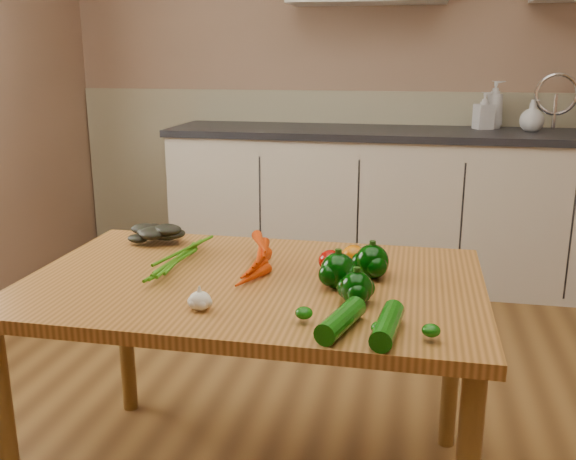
# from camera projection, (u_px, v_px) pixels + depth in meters

# --- Properties ---
(room) EXTENTS (4.04, 5.04, 2.64)m
(room) POSITION_uv_depth(u_px,v_px,m) (333.00, 80.00, 1.72)
(room) COLOR brown
(room) RESTS_ON ground
(counter_run) EXTENTS (2.84, 0.64, 1.14)m
(counter_run) POSITION_uv_depth(u_px,v_px,m) (412.00, 205.00, 3.79)
(counter_run) COLOR beige
(counter_run) RESTS_ON ground
(table) EXTENTS (1.29, 0.83, 0.69)m
(table) POSITION_uv_depth(u_px,v_px,m) (254.00, 304.00, 1.85)
(table) COLOR #B07133
(table) RESTS_ON ground
(soap_bottle_a) EXTENTS (0.11, 0.11, 0.27)m
(soap_bottle_a) POSITION_uv_depth(u_px,v_px,m) (494.00, 105.00, 3.72)
(soap_bottle_a) COLOR silver
(soap_bottle_a) RESTS_ON counter_run
(soap_bottle_b) EXTENTS (0.13, 0.12, 0.21)m
(soap_bottle_b) POSITION_uv_depth(u_px,v_px,m) (484.00, 111.00, 3.68)
(soap_bottle_b) COLOR silver
(soap_bottle_b) RESTS_ON counter_run
(soap_bottle_c) EXTENTS (0.17, 0.17, 0.17)m
(soap_bottle_c) POSITION_uv_depth(u_px,v_px,m) (532.00, 115.00, 3.59)
(soap_bottle_c) COLOR silver
(soap_bottle_c) RESTS_ON counter_run
(carrot_bunch) EXTENTS (0.24, 0.19, 0.06)m
(carrot_bunch) POSITION_uv_depth(u_px,v_px,m) (232.00, 260.00, 1.90)
(carrot_bunch) COLOR #D53905
(carrot_bunch) RESTS_ON table
(leafy_greens) EXTENTS (0.18, 0.17, 0.09)m
(leafy_greens) POSITION_uv_depth(u_px,v_px,m) (159.00, 229.00, 2.18)
(leafy_greens) COLOR black
(leafy_greens) RESTS_ON table
(garlic_bulb) EXTENTS (0.06, 0.06, 0.05)m
(garlic_bulb) POSITION_uv_depth(u_px,v_px,m) (200.00, 301.00, 1.60)
(garlic_bulb) COLOR white
(garlic_bulb) RESTS_ON table
(pepper_a) EXTENTS (0.10, 0.10, 0.10)m
(pepper_a) POSITION_uv_depth(u_px,v_px,m) (338.00, 271.00, 1.75)
(pepper_a) COLOR black
(pepper_a) RESTS_ON table
(pepper_b) EXTENTS (0.10, 0.10, 0.10)m
(pepper_b) POSITION_uv_depth(u_px,v_px,m) (372.00, 262.00, 1.83)
(pepper_b) COLOR black
(pepper_b) RESTS_ON table
(pepper_c) EXTENTS (0.09, 0.09, 0.09)m
(pepper_c) POSITION_uv_depth(u_px,v_px,m) (356.00, 288.00, 1.64)
(pepper_c) COLOR black
(pepper_c) RESTS_ON table
(tomato_a) EXTENTS (0.07, 0.07, 0.07)m
(tomato_a) POSITION_uv_depth(u_px,v_px,m) (330.00, 261.00, 1.89)
(tomato_a) COLOR #980902
(tomato_a) RESTS_ON table
(tomato_b) EXTENTS (0.07, 0.07, 0.07)m
(tomato_b) POSITION_uv_depth(u_px,v_px,m) (354.00, 256.00, 1.93)
(tomato_b) COLOR #CB6205
(tomato_b) RESTS_ON table
(tomato_c) EXTENTS (0.07, 0.07, 0.07)m
(tomato_c) POSITION_uv_depth(u_px,v_px,m) (374.00, 261.00, 1.87)
(tomato_c) COLOR #CB6205
(tomato_c) RESTS_ON table
(zucchini_a) EXTENTS (0.07, 0.20, 0.05)m
(zucchini_a) POSITION_uv_depth(u_px,v_px,m) (387.00, 325.00, 1.45)
(zucchini_a) COLOR #0B4D08
(zucchini_a) RESTS_ON table
(zucchini_b) EXTENTS (0.10, 0.20, 0.05)m
(zucchini_b) POSITION_uv_depth(u_px,v_px,m) (341.00, 320.00, 1.48)
(zucchini_b) COLOR #0B4D08
(zucchini_b) RESTS_ON table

